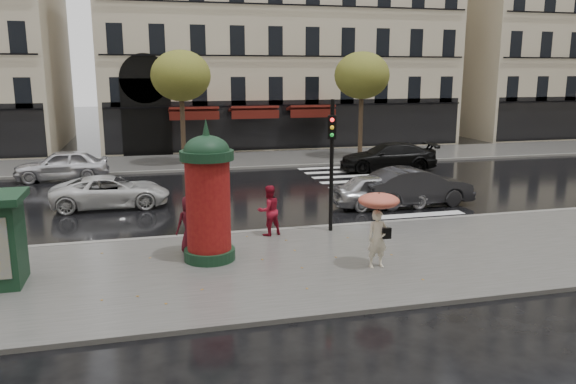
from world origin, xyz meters
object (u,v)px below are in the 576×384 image
object	(u,v)px
car_silver	(381,190)
car_far_silver	(62,165)
woman_red	(269,210)
car_darkgrey	(415,187)
car_black	(388,157)
man_burgundy	(190,224)
car_white	(111,192)
woman_umbrella	(378,217)
morris_column	(208,194)
traffic_light	(332,153)

from	to	relation	value
car_silver	car_far_silver	bearing A→B (deg)	56.67
woman_red	car_darkgrey	world-z (taller)	woman_red
car_darkgrey	car_black	distance (m)	8.36
man_burgundy	car_white	distance (m)	7.51
woman_umbrella	car_far_silver	bearing A→B (deg)	121.96
woman_red	car_silver	world-z (taller)	woman_red
woman_red	morris_column	xyz separation A→B (m)	(-2.18, -1.99, 1.10)
woman_umbrella	car_far_silver	xyz separation A→B (m)	(-10.23, 16.39, -0.76)
woman_red	man_burgundy	size ratio (longest dim) A/B	0.97
car_white	car_silver	bearing A→B (deg)	-104.75
morris_column	car_far_silver	world-z (taller)	morris_column
morris_column	car_silver	xyz separation A→B (m)	(7.56, 5.16, -1.36)
car_darkgrey	car_black	world-z (taller)	car_darkgrey
car_black	car_silver	bearing A→B (deg)	-18.24
woman_umbrella	car_silver	xyz separation A→B (m)	(3.15, 6.95, -0.84)
traffic_light	car_black	world-z (taller)	traffic_light
car_silver	car_black	distance (m)	8.89
car_black	woman_umbrella	bearing A→B (deg)	-17.59
traffic_light	car_white	world-z (taller)	traffic_light
woman_umbrella	car_silver	size ratio (longest dim) A/B	0.53
woman_umbrella	car_darkgrey	size ratio (longest dim) A/B	0.46
car_black	traffic_light	bearing A→B (deg)	-24.82
woman_red	car_darkgrey	size ratio (longest dim) A/B	0.35
car_darkgrey	traffic_light	bearing A→B (deg)	121.55
woman_umbrella	car_black	world-z (taller)	woman_umbrella
woman_umbrella	traffic_light	bearing A→B (deg)	91.57
traffic_light	car_white	bearing A→B (deg)	141.23
man_burgundy	car_darkgrey	world-z (taller)	man_burgundy
morris_column	car_black	size ratio (longest dim) A/B	0.76
traffic_light	man_burgundy	bearing A→B (deg)	-167.22
car_white	traffic_light	bearing A→B (deg)	-129.22
woman_umbrella	car_darkgrey	xyz separation A→B (m)	(4.64, 6.95, -0.76)
traffic_light	car_white	size ratio (longest dim) A/B	0.95
car_far_silver	traffic_light	bearing A→B (deg)	36.23
car_black	car_far_silver	bearing A→B (deg)	-87.21
car_white	car_far_silver	distance (m)	7.25
traffic_light	car_silver	xyz separation A→B (m)	(3.25, 3.23, -2.10)
woman_red	car_silver	distance (m)	6.24
woman_umbrella	car_black	bearing A→B (deg)	64.87
traffic_light	car_far_silver	bearing A→B (deg)	128.64
woman_umbrella	woman_red	xyz separation A→B (m)	(-2.22, 3.79, -0.58)
morris_column	car_silver	world-z (taller)	morris_column
woman_umbrella	car_white	distance (m)	12.27
morris_column	traffic_light	world-z (taller)	traffic_light
traffic_light	car_far_silver	distance (m)	16.34
car_darkgrey	morris_column	bearing A→B (deg)	117.02
woman_red	traffic_light	distance (m)	2.81
man_burgundy	morris_column	size ratio (longest dim) A/B	0.43
morris_column	woman_red	bearing A→B (deg)	42.39
woman_umbrella	car_black	distance (m)	16.54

